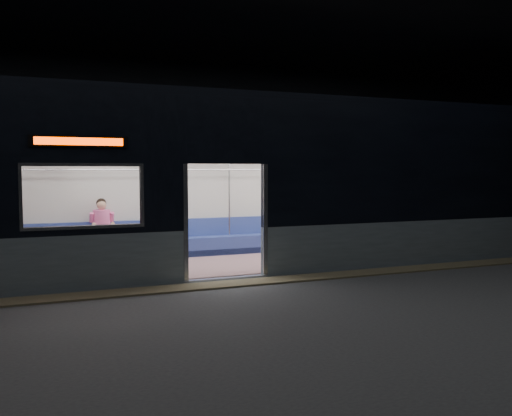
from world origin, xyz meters
TOP-DOWN VIEW (x-y plane):
  - station_floor at (0.00, 0.00)m, footprint 24.00×14.00m
  - station_envelope at (0.00, 0.00)m, footprint 24.00×14.00m
  - tactile_strip at (0.00, 0.55)m, footprint 22.80×0.50m
  - metro_car at (-0.00, 2.54)m, footprint 18.00×3.04m
  - passenger at (-1.87, 3.55)m, footprint 0.38×0.65m
  - handbag at (-1.85, 3.34)m, footprint 0.32×0.29m
  - transit_map at (4.31, 3.85)m, footprint 1.06×0.03m

SIDE VIEW (x-z plane):
  - station_floor at x=0.00m, z-range -0.01..0.00m
  - tactile_strip at x=0.00m, z-range 0.00..0.03m
  - handbag at x=-1.85m, z-range 0.60..0.73m
  - passenger at x=-1.87m, z-range 0.12..1.43m
  - transit_map at x=4.31m, z-range 1.15..1.84m
  - metro_car at x=0.00m, z-range 0.17..3.52m
  - station_envelope at x=0.00m, z-range 1.16..6.16m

